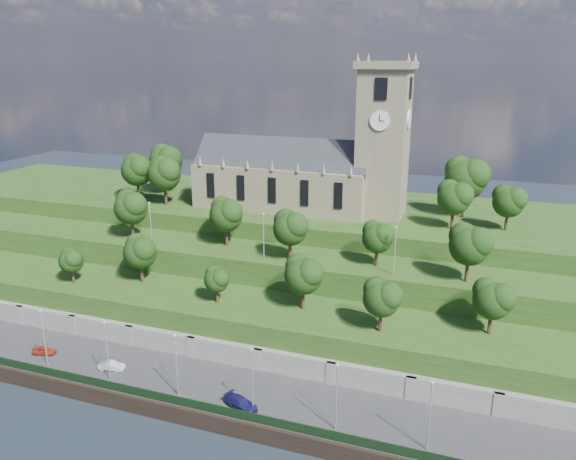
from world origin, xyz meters
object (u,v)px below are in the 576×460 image
at_px(church, 309,169).
at_px(car_left, 44,351).
at_px(car_middle, 111,366).
at_px(car_right, 241,403).

relative_size(church, car_left, 11.70).
bearing_deg(car_middle, car_right, -105.60).
xyz_separation_m(car_left, car_middle, (11.34, -0.21, 0.02)).
distance_m(car_left, car_middle, 11.34).
distance_m(car_left, car_right, 31.24).
relative_size(church, car_right, 8.51).
distance_m(church, car_right, 48.05).
relative_size(car_left, car_middle, 0.94).
bearing_deg(car_middle, car_left, 79.25).
height_order(car_left, car_right, car_right).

